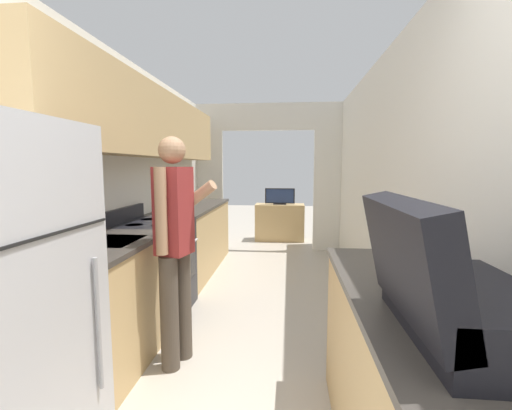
# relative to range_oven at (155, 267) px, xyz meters

# --- Properties ---
(wall_left) EXTENTS (0.38, 7.75, 2.50)m
(wall_left) POSITION_rel_range_oven_xyz_m (-0.26, -0.13, 1.06)
(wall_left) COLOR silver
(wall_left) RESTS_ON ground_plane
(wall_right) EXTENTS (0.06, 7.75, 2.50)m
(wall_right) POSITION_rel_range_oven_xyz_m (2.19, -0.56, 0.79)
(wall_right) COLOR silver
(wall_right) RESTS_ON ground_plane
(wall_far_with_doorway) EXTENTS (2.87, 0.06, 2.50)m
(wall_far_with_doorway) POSITION_rel_range_oven_xyz_m (0.93, 2.74, 0.97)
(wall_far_with_doorway) COLOR silver
(wall_far_with_doorway) RESTS_ON ground_plane
(counter_left) EXTENTS (0.62, 3.93, 0.91)m
(counter_left) POSITION_rel_range_oven_xyz_m (-0.01, 0.57, -0.00)
(counter_left) COLOR tan
(counter_left) RESTS_ON ground_plane
(counter_right) EXTENTS (0.62, 1.55, 0.91)m
(counter_right) POSITION_rel_range_oven_xyz_m (1.86, -1.68, -0.01)
(counter_right) COLOR tan
(counter_right) RESTS_ON ground_plane
(range_oven) EXTENTS (0.66, 0.77, 1.05)m
(range_oven) POSITION_rel_range_oven_xyz_m (0.00, 0.00, 0.00)
(range_oven) COLOR black
(range_oven) RESTS_ON ground_plane
(person) EXTENTS (0.53, 0.44, 1.65)m
(person) POSITION_rel_range_oven_xyz_m (0.49, -0.83, 0.43)
(person) COLOR #4C4238
(person) RESTS_ON ground_plane
(suitcase) EXTENTS (0.46, 0.64, 0.44)m
(suitcase) POSITION_rel_range_oven_xyz_m (1.80, -2.06, 0.59)
(suitcase) COLOR black
(suitcase) RESTS_ON counter_right
(book_stack) EXTENTS (0.27, 0.30, 0.11)m
(book_stack) POSITION_rel_range_oven_xyz_m (1.88, -1.58, 0.50)
(book_stack) COLOR white
(book_stack) RESTS_ON counter_right
(tv_cabinet) EXTENTS (0.94, 0.42, 0.71)m
(tv_cabinet) POSITION_rel_range_oven_xyz_m (1.12, 3.47, -0.11)
(tv_cabinet) COLOR tan
(tv_cabinet) RESTS_ON ground_plane
(television) EXTENTS (0.57, 0.16, 0.31)m
(television) POSITION_rel_range_oven_xyz_m (1.12, 3.43, 0.40)
(television) COLOR black
(television) RESTS_ON tv_cabinet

